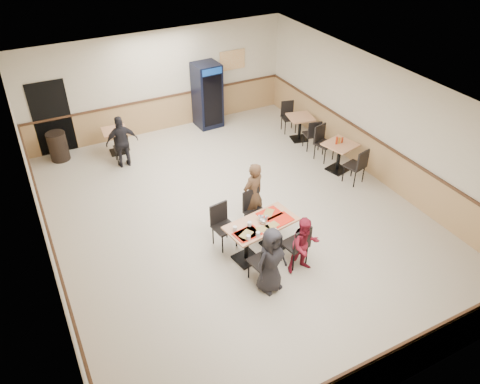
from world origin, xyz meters
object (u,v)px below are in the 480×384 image
trash_bin (58,146)px  lone_diner (122,142)px  diner_man_opposite (253,195)px  side_table_near (339,153)px  diner_woman_left (271,260)px  side_table_far (300,124)px  diner_woman_right (305,245)px  main_table (261,233)px  back_table (116,138)px  pepsi_cooler (207,95)px

trash_bin → lone_diner: bearing=-37.3°
diner_man_opposite → side_table_near: (3.10, 0.94, -0.25)m
diner_woman_left → side_table_far: diner_woman_left is taller
diner_woman_right → side_table_near: 4.00m
diner_woman_left → trash_bin: bearing=98.9°
main_table → lone_diner: size_ratio=1.08×
back_table → trash_bin: trash_bin is taller
diner_woman_left → diner_man_opposite: bearing=58.0°
side_table_far → main_table: bearing=-132.3°
side_table_far → trash_bin: trash_bin is taller
main_table → diner_man_opposite: (0.33, 0.96, 0.25)m
diner_woman_left → trash_bin: 7.36m
lone_diner → back_table: (0.00, 0.80, -0.26)m
back_table → pepsi_cooler: size_ratio=0.36×
diner_woman_right → side_table_far: size_ratio=1.53×
side_table_far → trash_bin: (-6.51, 2.08, -0.09)m
side_table_near → side_table_far: size_ratio=1.09×
diner_woman_right → trash_bin: 7.59m
diner_woman_right → side_table_far: diner_woman_right is taller
diner_woman_left → diner_woman_right: bearing=-4.1°
diner_woman_right → trash_bin: diner_woman_right is taller
main_table → lone_diner: 4.98m
main_table → side_table_far: 5.15m
back_table → pepsi_cooler: bearing=7.4°
back_table → trash_bin: size_ratio=0.88×
diner_man_opposite → side_table_near: bearing=-179.0°
diner_woman_right → back_table: bearing=113.8°
side_table_far → back_table: side_table_far is taller
main_table → diner_woman_left: (-0.33, -0.96, 0.18)m
diner_woman_right → back_table: size_ratio=1.79×
side_table_far → back_table: 5.29m
pepsi_cooler → side_table_near: bearing=-66.9°
diner_man_opposite → trash_bin: bearing=-71.5°
diner_man_opposite → side_table_near: diner_man_opposite is taller
diner_woman_right → back_table: (-2.03, 6.36, -0.17)m
pepsi_cooler → main_table: bearing=-106.8°
lone_diner → trash_bin: bearing=-33.5°
main_table → lone_diner: lone_diner is taller
diner_woman_left → side_table_far: 6.10m
side_table_near → back_table: side_table_near is taller
diner_woman_left → trash_bin: diner_woman_left is taller
lone_diner → diner_woman_right: bearing=113.8°
lone_diner → pepsi_cooler: (3.00, 1.19, 0.26)m
diner_woman_left → lone_diner: 5.82m
main_table → side_table_far: main_table is taller
side_table_near → side_table_far: 1.91m
main_table → side_table_near: side_table_near is taller
lone_diner → side_table_far: bearing=173.3°
diner_man_opposite → pepsi_cooler: 5.10m
back_table → trash_bin: bearing=166.9°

